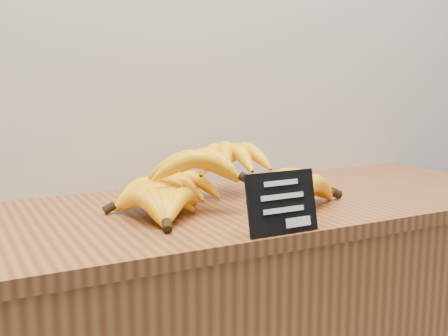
% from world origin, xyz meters
% --- Properties ---
extents(counter_top, '(1.55, 0.54, 0.03)m').
position_xyz_m(counter_top, '(0.10, 2.75, 0.92)').
color(counter_top, brown).
rests_on(counter_top, counter).
extents(chalkboard_sign, '(0.14, 0.03, 0.11)m').
position_xyz_m(chalkboard_sign, '(0.12, 2.50, 0.99)').
color(chalkboard_sign, black).
rests_on(chalkboard_sign, counter_top).
extents(banana_pile, '(0.54, 0.40, 0.13)m').
position_xyz_m(banana_pile, '(0.09, 2.74, 0.98)').
color(banana_pile, '#FFBD0A').
rests_on(banana_pile, counter_top).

